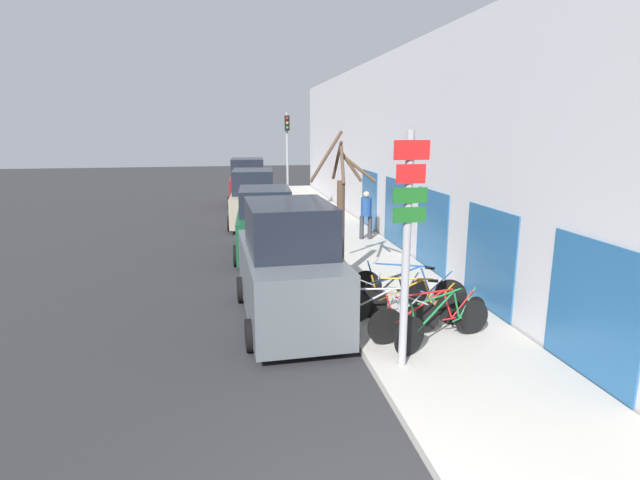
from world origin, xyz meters
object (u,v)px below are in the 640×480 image
at_px(bicycle_2, 380,313).
at_px(bicycle_3, 411,303).
at_px(parked_car_2, 253,200).
at_px(traffic_light, 287,150).
at_px(signpost, 407,243).
at_px(bicycle_1, 430,319).
at_px(parked_car_0, 289,269).
at_px(parked_car_3, 248,184).
at_px(parked_car_1, 265,225).
at_px(bicycle_0, 443,322).
at_px(pedestrian_near, 366,212).
at_px(bicycle_4, 389,297).
at_px(bicycle_5, 408,287).
at_px(street_tree, 341,212).

distance_m(bicycle_2, bicycle_3, 0.86).
relative_size(parked_car_2, traffic_light, 1.02).
height_order(signpost, parked_car_2, signpost).
relative_size(bicycle_1, parked_car_0, 0.55).
distance_m(bicycle_1, parked_car_3, 18.39).
xyz_separation_m(parked_car_0, parked_car_1, (-0.07, 5.71, -0.15)).
bearing_deg(bicycle_0, parked_car_0, 26.88).
distance_m(parked_car_2, pedestrian_near, 5.63).
distance_m(signpost, bicycle_1, 2.08).
relative_size(pedestrian_near, traffic_light, 0.38).
height_order(bicycle_4, parked_car_2, parked_car_2).
relative_size(bicycle_5, parked_car_1, 0.52).
bearing_deg(pedestrian_near, bicycle_1, -92.02).
bearing_deg(parked_car_3, bicycle_2, -81.70).
relative_size(parked_car_0, parked_car_3, 1.03).
bearing_deg(street_tree, traffic_light, 91.34).
bearing_deg(bicycle_0, traffic_light, -21.16).
height_order(bicycle_1, traffic_light, traffic_light).
bearing_deg(parked_car_3, signpost, -82.27).
bearing_deg(signpost, bicycle_4, 77.25).
height_order(bicycle_3, bicycle_5, bicycle_5).
distance_m(bicycle_5, parked_car_0, 2.71).
relative_size(bicycle_0, bicycle_2, 1.02).
bearing_deg(bicycle_3, bicycle_0, -146.75).
distance_m(bicycle_0, bicycle_2, 1.21).
height_order(bicycle_0, street_tree, street_tree).
height_order(parked_car_1, street_tree, street_tree).
xyz_separation_m(bicycle_3, parked_car_2, (-2.55, 11.87, 0.49)).
bearing_deg(parked_car_0, bicycle_4, -12.00).
relative_size(bicycle_3, pedestrian_near, 1.27).
height_order(bicycle_4, parked_car_0, parked_car_0).
xyz_separation_m(bicycle_0, parked_car_2, (-2.75, 12.98, 0.48)).
bearing_deg(bicycle_4, bicycle_1, 169.13).
xyz_separation_m(signpost, parked_car_1, (-1.63, 8.36, -1.24)).
distance_m(parked_car_0, parked_car_1, 5.71).
distance_m(bicycle_2, parked_car_2, 12.39).
xyz_separation_m(signpost, bicycle_5, (1.08, 2.74, -1.68)).
relative_size(bicycle_4, traffic_light, 0.46).
bearing_deg(bicycle_1, signpost, 132.03).
bearing_deg(parked_car_3, parked_car_0, -86.85).
bearing_deg(bicycle_5, bicycle_1, -155.43).
distance_m(bicycle_3, parked_car_1, 7.01).
relative_size(parked_car_3, traffic_light, 0.96).
relative_size(parked_car_0, traffic_light, 0.98).
xyz_separation_m(signpost, parked_car_3, (-1.75, 19.11, -1.12)).
relative_size(bicycle_1, bicycle_3, 1.14).
bearing_deg(signpost, parked_car_2, 97.25).
relative_size(bicycle_3, traffic_light, 0.48).
xyz_separation_m(bicycle_0, parked_car_1, (-2.65, 7.67, 0.43)).
bearing_deg(bicycle_0, bicycle_2, 27.09).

